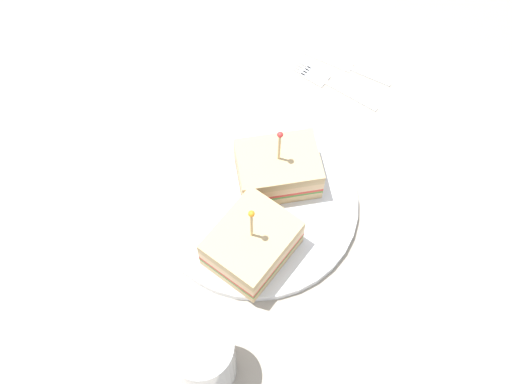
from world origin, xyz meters
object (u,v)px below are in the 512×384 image
sandwich_half_back (252,244)px  fork (326,82)px  plate (256,202)px  drink_glass (204,359)px  knife (342,64)px  sandwich_half_front (278,169)px

sandwich_half_back → fork: (26.98, -4.98, -3.41)cm
plate → drink_glass: 20.73cm
drink_glass → fork: drink_glass is taller
plate → knife: plate is taller
drink_glass → fork: (40.53, -7.24, -4.18)cm
drink_glass → knife: size_ratio=0.74×
knife → sandwich_half_front: bearing=164.4°
sandwich_half_front → sandwich_half_back: 10.21cm
sandwich_half_front → drink_glass: 23.96cm
plate → drink_glass: (-20.33, 1.42, 3.80)cm
fork → sandwich_half_front: bearing=167.3°
sandwich_half_front → fork: (16.83, -3.79, -3.36)cm
plate → knife: size_ratio=1.96×
plate → sandwich_half_back: size_ratio=2.07×
sandwich_half_back → plate: bearing=7.0°
sandwich_half_back → fork: 27.64cm
fork → sandwich_half_back: bearing=169.5°
plate → drink_glass: bearing=176.0°
knife → drink_glass: bearing=168.3°
plate → sandwich_half_back: bearing=-173.0°
plate → sandwich_half_front: 4.93cm
drink_glass → sandwich_half_front: bearing=-8.3°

